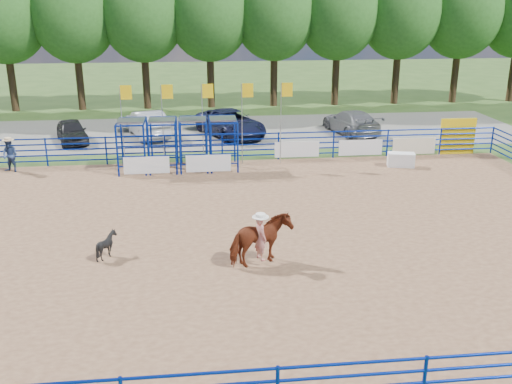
{
  "coord_description": "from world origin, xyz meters",
  "views": [
    {
      "loc": [
        -1.45,
        -19.22,
        8.26
      ],
      "look_at": [
        0.8,
        1.0,
        1.3
      ],
      "focal_mm": 40.0,
      "sensor_mm": 36.0,
      "label": 1
    }
  ],
  "objects_px": {
    "spectator_cowboy": "(10,155)",
    "car_d": "(351,122)",
    "calf": "(107,245)",
    "car_a": "(72,131)",
    "horse_and_rider": "(260,238)",
    "car_c": "(230,123)",
    "announcer_table": "(401,160)",
    "car_b": "(147,124)"
  },
  "relations": [
    {
      "from": "spectator_cowboy",
      "to": "car_d",
      "type": "xyz_separation_m",
      "value": [
        19.05,
        6.36,
        -0.11
      ]
    },
    {
      "from": "spectator_cowboy",
      "to": "car_d",
      "type": "height_order",
      "value": "spectator_cowboy"
    },
    {
      "from": "calf",
      "to": "spectator_cowboy",
      "type": "height_order",
      "value": "spectator_cowboy"
    },
    {
      "from": "car_a",
      "to": "horse_and_rider",
      "type": "bearing_deg",
      "value": -79.79
    },
    {
      "from": "car_a",
      "to": "car_c",
      "type": "xyz_separation_m",
      "value": [
        9.56,
        0.65,
        0.13
      ]
    },
    {
      "from": "announcer_table",
      "to": "car_c",
      "type": "xyz_separation_m",
      "value": [
        -8.21,
        7.91,
        0.43
      ]
    },
    {
      "from": "car_c",
      "to": "car_a",
      "type": "bearing_deg",
      "value": 160.57
    },
    {
      "from": "spectator_cowboy",
      "to": "calf",
      "type": "bearing_deg",
      "value": -60.29
    },
    {
      "from": "horse_and_rider",
      "to": "car_c",
      "type": "distance_m",
      "value": 18.4
    },
    {
      "from": "announcer_table",
      "to": "car_d",
      "type": "relative_size",
      "value": 0.26
    },
    {
      "from": "spectator_cowboy",
      "to": "car_d",
      "type": "distance_m",
      "value": 20.08
    },
    {
      "from": "horse_and_rider",
      "to": "spectator_cowboy",
      "type": "distance_m",
      "value": 16.15
    },
    {
      "from": "announcer_table",
      "to": "spectator_cowboy",
      "type": "distance_m",
      "value": 19.64
    },
    {
      "from": "announcer_table",
      "to": "calf",
      "type": "height_order",
      "value": "calf"
    },
    {
      "from": "calf",
      "to": "car_d",
      "type": "bearing_deg",
      "value": -52.26
    },
    {
      "from": "announcer_table",
      "to": "car_a",
      "type": "bearing_deg",
      "value": 157.76
    },
    {
      "from": "car_b",
      "to": "announcer_table",
      "type": "bearing_deg",
      "value": 130.67
    },
    {
      "from": "spectator_cowboy",
      "to": "car_c",
      "type": "relative_size",
      "value": 0.3
    },
    {
      "from": "calf",
      "to": "car_a",
      "type": "height_order",
      "value": "car_a"
    },
    {
      "from": "horse_and_rider",
      "to": "car_a",
      "type": "height_order",
      "value": "horse_and_rider"
    },
    {
      "from": "announcer_table",
      "to": "car_d",
      "type": "xyz_separation_m",
      "value": [
        -0.55,
        7.62,
        0.39
      ]
    },
    {
      "from": "announcer_table",
      "to": "calf",
      "type": "xyz_separation_m",
      "value": [
        -13.53,
        -9.38,
        0.09
      ]
    },
    {
      "from": "spectator_cowboy",
      "to": "car_b",
      "type": "relative_size",
      "value": 0.34
    },
    {
      "from": "calf",
      "to": "car_d",
      "type": "distance_m",
      "value": 21.39
    },
    {
      "from": "car_c",
      "to": "announcer_table",
      "type": "bearing_deg",
      "value": -67.23
    },
    {
      "from": "announcer_table",
      "to": "horse_and_rider",
      "type": "relative_size",
      "value": 0.53
    },
    {
      "from": "horse_and_rider",
      "to": "car_a",
      "type": "xyz_separation_m",
      "value": [
        -9.27,
        17.75,
        -0.28
      ]
    },
    {
      "from": "horse_and_rider",
      "to": "car_c",
      "type": "bearing_deg",
      "value": 89.1
    },
    {
      "from": "spectator_cowboy",
      "to": "car_d",
      "type": "bearing_deg",
      "value": 18.46
    },
    {
      "from": "car_c",
      "to": "car_d",
      "type": "relative_size",
      "value": 1.1
    },
    {
      "from": "announcer_table",
      "to": "car_b",
      "type": "distance_m",
      "value": 15.71
    },
    {
      "from": "spectator_cowboy",
      "to": "car_b",
      "type": "bearing_deg",
      "value": 48.29
    },
    {
      "from": "car_b",
      "to": "calf",
      "type": "bearing_deg",
      "value": 71.83
    },
    {
      "from": "announcer_table",
      "to": "horse_and_rider",
      "type": "height_order",
      "value": "horse_and_rider"
    },
    {
      "from": "announcer_table",
      "to": "car_c",
      "type": "bearing_deg",
      "value": 136.07
    },
    {
      "from": "car_c",
      "to": "spectator_cowboy",
      "type": "bearing_deg",
      "value": -172.98
    },
    {
      "from": "car_c",
      "to": "car_d",
      "type": "height_order",
      "value": "car_c"
    },
    {
      "from": "spectator_cowboy",
      "to": "car_a",
      "type": "bearing_deg",
      "value": 73.11
    },
    {
      "from": "spectator_cowboy",
      "to": "car_c",
      "type": "bearing_deg",
      "value": 30.32
    },
    {
      "from": "horse_and_rider",
      "to": "car_b",
      "type": "distance_m",
      "value": 19.35
    },
    {
      "from": "car_a",
      "to": "car_d",
      "type": "xyz_separation_m",
      "value": [
        17.22,
        0.35,
        0.09
      ]
    },
    {
      "from": "calf",
      "to": "car_d",
      "type": "xyz_separation_m",
      "value": [
        12.98,
        17.0,
        0.3
      ]
    }
  ]
}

